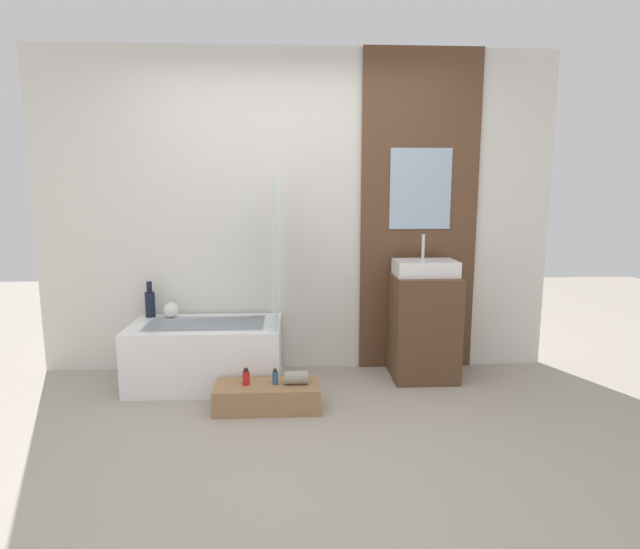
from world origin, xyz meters
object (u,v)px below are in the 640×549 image
(bathtub, at_px, (207,353))
(vase_round_light, at_px, (171,310))
(vase_tall_dark, at_px, (150,303))
(bottle_soap_secondary, at_px, (275,377))
(wooden_step_bench, at_px, (268,396))
(bottle_soap_primary, at_px, (246,377))
(sink, at_px, (425,268))

(bathtub, distance_m, vase_round_light, 0.48)
(vase_tall_dark, bearing_deg, bottle_soap_secondary, -35.14)
(bathtub, height_order, bottle_soap_secondary, bathtub)
(vase_tall_dark, xyz_separation_m, bottle_soap_secondary, (1.03, -0.72, -0.38))
(vase_tall_dark, height_order, bottle_soap_secondary, vase_tall_dark)
(vase_tall_dark, bearing_deg, wooden_step_bench, -36.61)
(wooden_step_bench, relative_size, vase_tall_dark, 2.50)
(vase_round_light, bearing_deg, bottle_soap_primary, -46.68)
(vase_tall_dark, bearing_deg, bottle_soap_primary, -41.08)
(sink, xyz_separation_m, vase_tall_dark, (-2.19, 0.16, -0.29))
(wooden_step_bench, bearing_deg, vase_tall_dark, 143.39)
(vase_tall_dark, height_order, bottle_soap_primary, vase_tall_dark)
(bathtub, height_order, bottle_soap_primary, bathtub)
(vase_round_light, distance_m, bottle_soap_secondary, 1.15)
(sink, distance_m, bottle_soap_secondary, 1.45)
(wooden_step_bench, xyz_separation_m, bottle_soap_primary, (-0.14, 0.00, 0.14))
(sink, xyz_separation_m, bottle_soap_primary, (-1.36, -0.56, -0.66))
(sink, relative_size, bottle_soap_primary, 4.10)
(bathtub, xyz_separation_m, sink, (1.71, 0.07, 0.65))
(wooden_step_bench, distance_m, vase_round_light, 1.16)
(wooden_step_bench, relative_size, bottle_soap_primary, 6.20)
(bathtub, distance_m, bottle_soap_primary, 0.60)
(bathtub, distance_m, wooden_step_bench, 0.71)
(wooden_step_bench, height_order, bottle_soap_primary, bottle_soap_primary)
(bottle_soap_primary, bearing_deg, bathtub, 125.36)
(bathtub, xyz_separation_m, bottle_soap_secondary, (0.55, -0.49, -0.02))
(bottle_soap_primary, distance_m, bottle_soap_secondary, 0.20)
(bottle_soap_primary, bearing_deg, vase_tall_dark, 138.92)
(wooden_step_bench, xyz_separation_m, sink, (1.21, 0.56, 0.80))
(bathtub, xyz_separation_m, vase_tall_dark, (-0.48, 0.23, 0.36))
(bottle_soap_primary, relative_size, bottle_soap_secondary, 1.07)
(vase_tall_dark, height_order, vase_round_light, vase_tall_dark)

